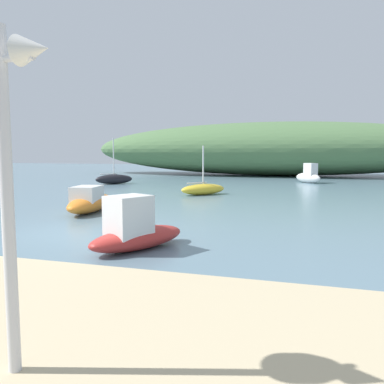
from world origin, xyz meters
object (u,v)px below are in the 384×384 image
object	(u,v)px
motorboat_inner_mooring	(309,176)
motorboat_far_left	(90,201)
motorboat_outer_mooring	(135,231)
sailboat_off_point	(114,179)
sailboat_by_sandbar	(203,189)

from	to	relation	value
motorboat_inner_mooring	motorboat_far_left	size ratio (longest dim) A/B	0.65
motorboat_outer_mooring	sailboat_off_point	size ratio (longest dim) A/B	0.86
sailboat_by_sandbar	motorboat_far_left	xyz separation A→B (m)	(-2.63, -7.19, 0.10)
sailboat_by_sandbar	sailboat_off_point	bearing A→B (deg)	147.76
motorboat_outer_mooring	motorboat_far_left	size ratio (longest dim) A/B	0.76
sailboat_by_sandbar	motorboat_inner_mooring	world-z (taller)	sailboat_by_sandbar
motorboat_far_left	sailboat_off_point	bearing A→B (deg)	114.02
motorboat_inner_mooring	sailboat_off_point	xyz separation A→B (m)	(-13.59, -5.21, -0.18)
motorboat_far_left	motorboat_inner_mooring	bearing A→B (deg)	65.17
motorboat_outer_mooring	sailboat_by_sandbar	bearing A→B (deg)	97.48
sailboat_off_point	motorboat_far_left	size ratio (longest dim) A/B	0.88
sailboat_by_sandbar	motorboat_inner_mooring	size ratio (longest dim) A/B	1.10
sailboat_by_sandbar	motorboat_outer_mooring	bearing A→B (deg)	-82.52
motorboat_inner_mooring	sailboat_by_sandbar	bearing A→B (deg)	-117.94
motorboat_inner_mooring	motorboat_far_left	distance (m)	19.31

